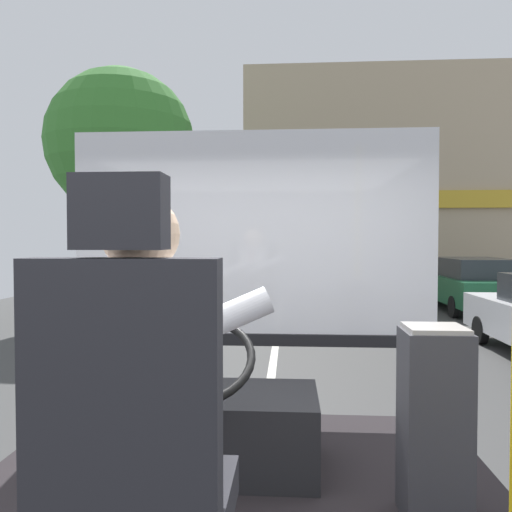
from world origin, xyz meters
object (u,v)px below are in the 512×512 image
Objects in this scene: steering_console at (212,427)px; fare_box at (434,423)px; bus_driver at (147,377)px; parked_car_charcoal at (408,271)px; parked_car_green at (472,284)px; driver_seat at (136,471)px.

steering_console is 1.32× the size of fare_box.
bus_driver reaches higher than parked_car_charcoal.
bus_driver is 0.75× the size of steering_console.
parked_car_charcoal is (-0.43, 5.54, -0.01)m from parked_car_green.
driver_seat is 0.31× the size of parked_car_green.
driver_seat reaches higher than steering_console.
steering_console is at bearing -115.21° from parked_car_green.
fare_box is at bearing -102.62° from parked_car_charcoal.
steering_console is (0.00, 1.17, -0.58)m from bus_driver.
fare_box reaches higher than parked_car_charcoal.
steering_console is at bearing 90.00° from bus_driver.
bus_driver is at bearing 90.00° from driver_seat.
parked_car_green is 1.02× the size of parked_car_charcoal.
bus_driver is at bearing -105.17° from parked_car_charcoal.
parked_car_green is at bearing -85.61° from parked_car_charcoal.
driver_seat is 1.23× the size of steering_console.
driver_seat is 18.71m from parked_car_charcoal.
driver_seat is at bearing -105.08° from parked_car_charcoal.
parked_car_charcoal is (3.85, 17.18, -0.39)m from fare_box.
bus_driver is 1.31m from steering_console.
driver_seat is 13.60m from parked_car_green.
parked_car_charcoal is at bearing 74.92° from driver_seat.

